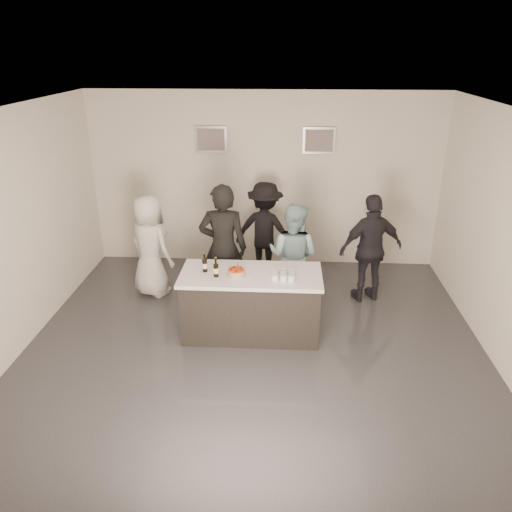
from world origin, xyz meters
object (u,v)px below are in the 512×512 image
bar_counter (251,304)px  person_guest_back (265,230)px  person_guest_right (371,249)px  beer_bottle_a (205,263)px  person_main_black (223,248)px  cake (237,273)px  beer_bottle_b (216,267)px  person_guest_left (150,246)px  person_main_blue (293,256)px

bar_counter → person_guest_back: bearing=86.8°
bar_counter → person_guest_right: person_guest_right is taller
bar_counter → person_guest_right: size_ratio=1.11×
beer_bottle_a → person_main_black: person_main_black is taller
cake → person_guest_back: size_ratio=0.14×
cake → beer_bottle_b: beer_bottle_b is taller
person_main_black → person_guest_back: person_main_black is taller
bar_counter → beer_bottle_b: beer_bottle_b is taller
cake → person_main_black: 0.84m
person_guest_right → cake: bearing=14.8°
cake → person_guest_right: bearing=31.7°
cake → person_guest_left: 1.88m
person_guest_back → cake: bearing=96.0°
person_main_blue → person_guest_left: same height
person_guest_left → person_guest_back: size_ratio=0.99×
beer_bottle_a → beer_bottle_b: same height
bar_counter → person_main_blue: (0.56, 0.85, 0.35)m
bar_counter → person_guest_right: bearing=32.5°
bar_counter → beer_bottle_a: beer_bottle_a is taller
beer_bottle_a → person_guest_left: size_ratio=0.16×
person_main_blue → person_guest_left: size_ratio=1.00×
cake → beer_bottle_b: bearing=-171.1°
beer_bottle_b → person_guest_left: 1.72m
person_guest_right → person_guest_back: person_guest_right is taller
person_main_blue → person_guest_right: bearing=-145.1°
cake → person_guest_back: 2.00m
person_main_black → person_guest_left: bearing=-19.1°
beer_bottle_a → person_guest_back: bearing=69.0°
beer_bottle_b → bar_counter: bearing=15.0°
beer_bottle_b → person_main_blue: bearing=44.0°
person_main_blue → person_guest_left: (-2.20, 0.25, 0.00)m
beer_bottle_b → beer_bottle_a: bearing=139.8°
person_guest_left → beer_bottle_a: bearing=166.5°
person_main_black → person_guest_back: (0.56, 1.18, -0.14)m
beer_bottle_b → person_guest_left: person_guest_left is taller
cake → beer_bottle_a: 0.45m
person_guest_left → person_guest_right: bearing=-147.0°
cake → person_guest_left: bearing=140.9°
bar_counter → person_guest_back: 1.93m
bar_counter → person_guest_right: (1.73, 1.10, 0.39)m
cake → person_main_blue: bearing=51.4°
person_guest_left → person_main_blue: bearing=-153.5°
beer_bottle_a → person_guest_right: 2.59m
cake → person_guest_left: size_ratio=0.14×
person_guest_right → person_guest_back: 1.81m
bar_counter → person_guest_back: (0.11, 1.89, 0.36)m
cake → person_guest_right: (1.91, 1.18, -0.10)m
beer_bottle_b → person_guest_right: bearing=29.3°
beer_bottle_a → person_guest_right: bearing=24.8°
beer_bottle_b → person_guest_right: 2.50m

